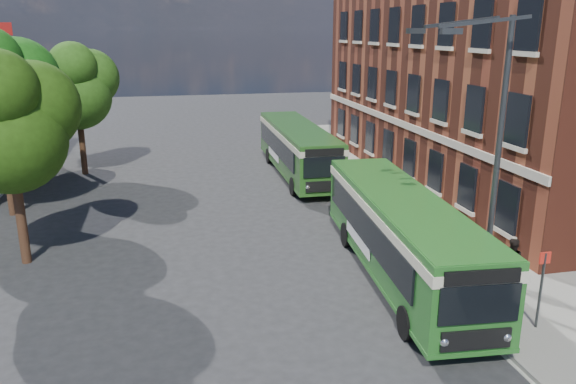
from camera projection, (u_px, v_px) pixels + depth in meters
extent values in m
plane|color=#28282A|center=(315.00, 288.00, 19.38)|extent=(120.00, 120.00, 0.00)
cube|color=gray|center=(408.00, 205.00, 28.30)|extent=(6.00, 48.00, 0.15)
cube|color=beige|center=(350.00, 210.00, 27.69)|extent=(0.12, 48.00, 0.01)
cube|color=maroon|center=(500.00, 77.00, 31.84)|extent=(12.00, 26.00, 12.00)
cube|color=beige|center=(398.00, 122.00, 31.26)|extent=(0.12, 26.00, 0.35)
cylinder|color=#343739|center=(4.00, 115.00, 27.72)|extent=(0.10, 0.10, 9.00)
cube|color=#9E1212|center=(2.00, 29.00, 26.66)|extent=(0.90, 0.02, 0.60)
cylinder|color=#343739|center=(483.00, 295.00, 18.54)|extent=(0.44, 0.44, 0.30)
cylinder|color=#343739|center=(497.00, 167.00, 17.32)|extent=(0.18, 0.18, 9.00)
cube|color=#343739|center=(485.00, 22.00, 15.29)|extent=(2.58, 0.46, 0.37)
cube|color=#343739|center=(463.00, 22.00, 16.42)|extent=(2.58, 0.46, 0.37)
cube|color=#343739|center=(451.00, 31.00, 14.66)|extent=(0.55, 0.22, 0.16)
cube|color=#343739|center=(416.00, 31.00, 16.68)|extent=(0.55, 0.22, 0.16)
cylinder|color=#343739|center=(540.00, 293.00, 16.25)|extent=(0.08, 0.08, 2.50)
cube|color=red|center=(545.00, 258.00, 15.94)|extent=(0.35, 0.04, 0.35)
cube|color=#256622|center=(401.00, 230.00, 19.80)|extent=(3.41, 11.99, 2.45)
cube|color=#256622|center=(399.00, 263.00, 20.16)|extent=(3.46, 12.03, 0.14)
cube|color=black|center=(364.00, 226.00, 19.88)|extent=(0.86, 10.01, 1.10)
cube|color=black|center=(433.00, 222.00, 20.22)|extent=(0.86, 10.01, 1.10)
cube|color=beige|center=(402.00, 208.00, 19.57)|extent=(3.48, 12.05, 0.32)
cube|color=#256622|center=(403.00, 198.00, 19.47)|extent=(3.31, 11.88, 0.12)
cube|color=black|center=(479.00, 304.00, 14.10)|extent=(2.15, 0.25, 1.05)
cube|color=black|center=(482.00, 277.00, 13.88)|extent=(2.00, 0.24, 0.38)
cube|color=black|center=(476.00, 340.00, 14.37)|extent=(1.90, 0.23, 0.55)
sphere|color=silver|center=(444.00, 342.00, 14.28)|extent=(0.26, 0.26, 0.26)
sphere|color=silver|center=(507.00, 337.00, 14.50)|extent=(0.26, 0.26, 0.26)
cube|color=black|center=(358.00, 181.00, 25.39)|extent=(2.00, 0.24, 0.90)
cube|color=white|center=(358.00, 238.00, 20.75)|extent=(0.29, 3.19, 0.45)
cylinder|color=black|center=(407.00, 323.00, 16.09)|extent=(0.36, 1.02, 1.00)
cylinder|color=black|center=(483.00, 317.00, 16.40)|extent=(0.36, 1.02, 1.00)
cylinder|color=black|center=(347.00, 235.00, 22.96)|extent=(0.36, 1.02, 1.00)
cylinder|color=black|center=(402.00, 232.00, 23.27)|extent=(0.36, 1.02, 1.00)
cube|color=#25541D|center=(297.00, 146.00, 33.92)|extent=(2.65, 12.31, 2.45)
cube|color=#25541D|center=(297.00, 167.00, 34.27)|extent=(2.69, 12.35, 0.14)
cube|color=black|center=(276.00, 144.00, 33.91)|extent=(0.21, 10.48, 1.10)
cube|color=black|center=(317.00, 142.00, 34.41)|extent=(0.21, 10.48, 1.10)
cube|color=beige|center=(297.00, 133.00, 33.68)|extent=(2.71, 12.37, 0.32)
cube|color=#25541D|center=(297.00, 127.00, 33.58)|extent=(2.55, 12.21, 0.12)
cube|color=black|center=(324.00, 167.00, 28.07)|extent=(2.15, 0.11, 1.05)
cube|color=black|center=(325.00, 152.00, 27.85)|extent=(2.00, 0.10, 0.38)
cube|color=black|center=(324.00, 186.00, 28.34)|extent=(1.90, 0.10, 0.55)
sphere|color=silver|center=(308.00, 187.00, 28.19)|extent=(0.26, 0.26, 0.26)
sphere|color=silver|center=(340.00, 185.00, 28.52)|extent=(0.26, 0.26, 0.26)
cube|color=black|center=(278.00, 126.00, 39.65)|extent=(2.00, 0.10, 0.90)
cube|color=white|center=(273.00, 154.00, 34.78)|extent=(0.08, 3.20, 0.45)
cylinder|color=black|center=(294.00, 187.00, 29.97)|extent=(0.29, 1.00, 1.00)
cylinder|color=black|center=(336.00, 184.00, 30.42)|extent=(0.29, 1.00, 1.00)
cylinder|color=black|center=(269.00, 156.00, 37.18)|extent=(0.29, 1.00, 1.00)
cylinder|color=black|center=(303.00, 154.00, 37.64)|extent=(0.29, 1.00, 1.00)
imported|color=black|center=(477.00, 266.00, 18.77)|extent=(0.71, 0.67, 1.64)
imported|color=black|center=(511.00, 262.00, 18.98)|extent=(0.91, 0.75, 1.72)
cylinder|color=#3A2115|center=(21.00, 220.00, 21.03)|extent=(0.36, 0.36, 3.43)
sphere|color=#21420D|center=(10.00, 138.00, 20.16)|extent=(4.05, 4.05, 4.05)
sphere|color=#21420D|center=(33.00, 107.00, 20.62)|extent=(3.43, 3.43, 3.43)
cylinder|color=#3A2115|center=(8.00, 177.00, 26.49)|extent=(0.36, 0.36, 3.76)
sphere|color=#185011|center=(18.00, 78.00, 26.04)|extent=(3.76, 3.76, 3.76)
cylinder|color=#3A2115|center=(83.00, 147.00, 34.15)|extent=(0.36, 0.36, 3.39)
sphere|color=#275014|center=(77.00, 96.00, 33.29)|extent=(4.01, 4.01, 4.01)
sphere|color=#275014|center=(90.00, 78.00, 33.75)|extent=(3.39, 3.39, 3.39)
sphere|color=#275014|center=(62.00, 86.00, 32.47)|extent=(3.08, 3.08, 3.08)
sphere|color=#275014|center=(72.00, 66.00, 32.07)|extent=(2.78, 2.78, 2.78)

